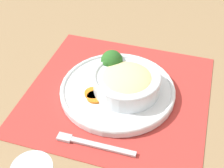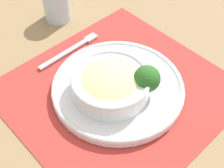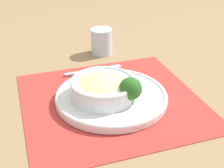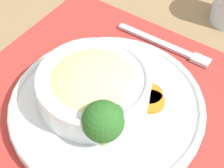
{
  "view_description": "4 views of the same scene",
  "coord_description": "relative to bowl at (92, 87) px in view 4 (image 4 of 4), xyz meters",
  "views": [
    {
      "loc": [
        -0.58,
        -0.13,
        0.57
      ],
      "look_at": [
        -0.02,
        0.01,
        0.05
      ],
      "focal_mm": 50.0,
      "sensor_mm": 36.0,
      "label": 1
    },
    {
      "loc": [
        0.31,
        -0.34,
        0.55
      ],
      "look_at": [
        0.0,
        -0.02,
        0.04
      ],
      "focal_mm": 50.0,
      "sensor_mm": 36.0,
      "label": 2
    },
    {
      "loc": [
        0.66,
        -0.25,
        0.45
      ],
      "look_at": [
        -0.0,
        0.0,
        0.05
      ],
      "focal_mm": 50.0,
      "sensor_mm": 36.0,
      "label": 3
    },
    {
      "loc": [
        0.29,
        0.19,
        0.47
      ],
      "look_at": [
        -0.02,
        -0.0,
        0.05
      ],
      "focal_mm": 60.0,
      "sensor_mm": 36.0,
      "label": 4
    }
  ],
  "objects": [
    {
      "name": "carrot_slice_near",
      "position": [
        -0.04,
        0.08,
        -0.03
      ],
      "size": [
        0.04,
        0.04,
        0.01
      ],
      "color": "orange",
      "rests_on": "plate"
    },
    {
      "name": "carrot_slice_middle",
      "position": [
        -0.05,
        0.07,
        -0.03
      ],
      "size": [
        0.04,
        0.04,
        0.01
      ],
      "color": "orange",
      "rests_on": "plate"
    },
    {
      "name": "fork",
      "position": [
        -0.18,
        0.05,
        -0.04
      ],
      "size": [
        0.02,
        0.18,
        0.01
      ],
      "rotation": [
        0.0,
        0.0,
        -0.03
      ],
      "color": "#B7B7BC",
      "rests_on": "placemat"
    },
    {
      "name": "bowl",
      "position": [
        0.0,
        0.0,
        0.0
      ],
      "size": [
        0.17,
        0.17,
        0.06
      ],
      "color": "silver",
      "rests_on": "plate"
    },
    {
      "name": "placemat",
      "position": [
        -0.0,
        0.02,
        -0.05
      ],
      "size": [
        0.47,
        0.49,
        0.0
      ],
      "color": "#B2332D",
      "rests_on": "ground_plane"
    },
    {
      "name": "broccoli_floret",
      "position": [
        0.05,
        0.05,
        0.01
      ],
      "size": [
        0.06,
        0.06,
        0.07
      ],
      "color": "#84AD5B",
      "rests_on": "plate"
    },
    {
      "name": "plate",
      "position": [
        -0.0,
        0.02,
        -0.03
      ],
      "size": [
        0.3,
        0.3,
        0.02
      ],
      "color": "silver",
      "rests_on": "placemat"
    },
    {
      "name": "ground_plane",
      "position": [
        -0.0,
        0.02,
        -0.05
      ],
      "size": [
        4.0,
        4.0,
        0.0
      ],
      "primitive_type": "plane",
      "color": "#8C704C"
    }
  ]
}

